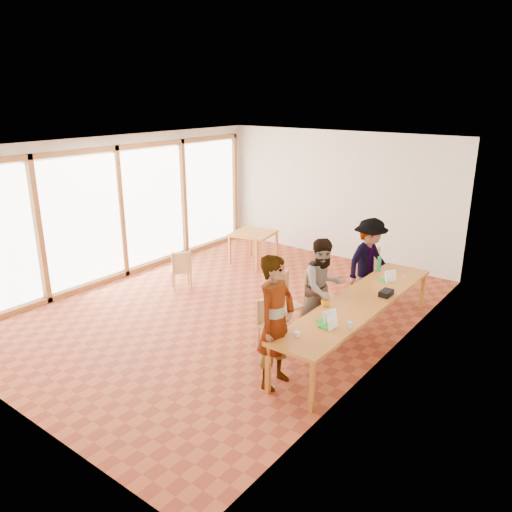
% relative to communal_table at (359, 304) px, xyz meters
% --- Properties ---
extents(ground, '(8.00, 8.00, 0.00)m').
position_rel_communal_table_xyz_m(ground, '(-2.50, -0.19, -0.70)').
color(ground, '#9C4625').
rests_on(ground, ground).
extents(wall_back, '(6.00, 0.10, 3.00)m').
position_rel_communal_table_xyz_m(wall_back, '(-2.50, 3.81, 0.80)').
color(wall_back, beige).
rests_on(wall_back, ground).
extents(wall_front, '(6.00, 0.10, 3.00)m').
position_rel_communal_table_xyz_m(wall_front, '(-2.50, -4.19, 0.80)').
color(wall_front, beige).
rests_on(wall_front, ground).
extents(wall_right, '(0.10, 8.00, 3.00)m').
position_rel_communal_table_xyz_m(wall_right, '(0.50, -0.19, 0.80)').
color(wall_right, beige).
rests_on(wall_right, ground).
extents(window_wall, '(0.10, 8.00, 3.00)m').
position_rel_communal_table_xyz_m(window_wall, '(-5.46, -0.19, 0.80)').
color(window_wall, white).
rests_on(window_wall, ground).
extents(ceiling, '(6.00, 8.00, 0.04)m').
position_rel_communal_table_xyz_m(ceiling, '(-2.50, -0.19, 2.32)').
color(ceiling, white).
rests_on(ceiling, wall_back).
extents(communal_table, '(0.80, 4.00, 0.75)m').
position_rel_communal_table_xyz_m(communal_table, '(0.00, 0.00, 0.00)').
color(communal_table, orange).
rests_on(communal_table, ground).
extents(side_table, '(0.90, 0.90, 0.75)m').
position_rel_communal_table_xyz_m(side_table, '(-3.74, 2.16, -0.03)').
color(side_table, orange).
rests_on(side_table, ground).
extents(chair_near, '(0.39, 0.39, 0.43)m').
position_rel_communal_table_xyz_m(chair_near, '(-1.09, -0.90, -0.21)').
color(chair_near, '#DBB66D').
rests_on(chair_near, ground).
extents(chair_mid, '(0.58, 0.58, 0.52)m').
position_rel_communal_table_xyz_m(chair_mid, '(-1.28, -0.28, -0.10)').
color(chair_mid, '#DBB66D').
rests_on(chair_mid, ground).
extents(chair_far, '(0.51, 0.51, 0.53)m').
position_rel_communal_table_xyz_m(chair_far, '(-0.93, 0.28, -0.09)').
color(chair_far, '#DBB66D').
rests_on(chair_far, ground).
extents(chair_empty, '(0.42, 0.42, 0.46)m').
position_rel_communal_table_xyz_m(chair_empty, '(-0.69, 2.30, -0.17)').
color(chair_empty, '#DBB66D').
rests_on(chair_empty, ground).
extents(chair_spare, '(0.54, 0.54, 0.44)m').
position_rel_communal_table_xyz_m(chair_spare, '(-3.86, -0.05, -0.19)').
color(chair_spare, '#DBB66D').
rests_on(chair_spare, ground).
extents(person_near, '(0.46, 0.69, 1.85)m').
position_rel_communal_table_xyz_m(person_near, '(-0.39, -1.70, 0.22)').
color(person_near, gray).
rests_on(person_near, ground).
extents(person_mid, '(0.90, 0.98, 1.64)m').
position_rel_communal_table_xyz_m(person_mid, '(-0.65, -0.00, 0.12)').
color(person_mid, gray).
rests_on(person_mid, ground).
extents(person_far, '(0.84, 1.18, 1.66)m').
position_rel_communal_table_xyz_m(person_far, '(-0.60, 1.60, 0.13)').
color(person_far, gray).
rests_on(person_far, ground).
extents(laptop_near, '(0.22, 0.24, 0.19)m').
position_rel_communal_table_xyz_m(laptop_near, '(0.08, -1.08, 0.10)').
color(laptop_near, green).
rests_on(laptop_near, communal_table).
extents(laptop_mid, '(0.27, 0.29, 0.20)m').
position_rel_communal_table_xyz_m(laptop_mid, '(-0.02, -0.96, 0.10)').
color(laptop_mid, green).
rests_on(laptop_mid, communal_table).
extents(laptop_far, '(0.29, 0.30, 0.21)m').
position_rel_communal_table_xyz_m(laptop_far, '(0.01, 1.07, 0.10)').
color(laptop_far, green).
rests_on(laptop_far, communal_table).
extents(yellow_mug, '(0.17, 0.17, 0.10)m').
position_rel_communal_table_xyz_m(yellow_mug, '(-0.32, -0.50, 0.10)').
color(yellow_mug, orange).
rests_on(yellow_mug, communal_table).
extents(green_bottle, '(0.07, 0.07, 0.28)m').
position_rel_communal_table_xyz_m(green_bottle, '(-0.33, 1.42, 0.19)').
color(green_bottle, '#187D46').
rests_on(green_bottle, communal_table).
extents(clear_glass, '(0.07, 0.07, 0.09)m').
position_rel_communal_table_xyz_m(clear_glass, '(0.31, -0.93, 0.09)').
color(clear_glass, silver).
rests_on(clear_glass, communal_table).
extents(condiment_cup, '(0.08, 0.08, 0.06)m').
position_rel_communal_table_xyz_m(condiment_cup, '(-0.13, -1.57, 0.08)').
color(condiment_cup, white).
rests_on(condiment_cup, communal_table).
extents(pink_phone, '(0.05, 0.10, 0.01)m').
position_rel_communal_table_xyz_m(pink_phone, '(0.15, 1.44, 0.05)').
color(pink_phone, '#F04D8D').
rests_on(pink_phone, communal_table).
extents(black_pouch, '(0.16, 0.26, 0.09)m').
position_rel_communal_table_xyz_m(black_pouch, '(0.24, 0.44, 0.09)').
color(black_pouch, black).
rests_on(black_pouch, communal_table).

